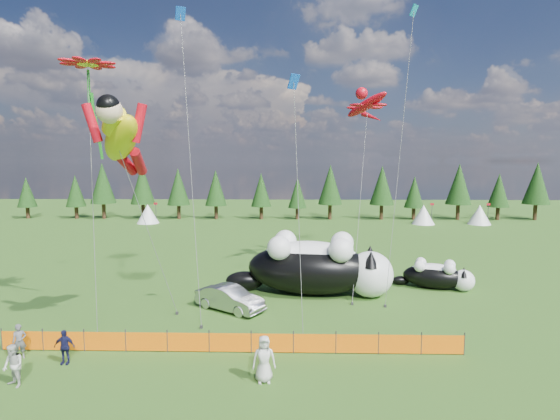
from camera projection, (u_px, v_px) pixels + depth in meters
ground at (238, 329)px, 23.70m from camera, size 160.00×160.00×0.00m
safety_fence at (230, 342)px, 20.67m from camera, size 22.06×0.06×1.10m
tree_line at (272, 194)px, 67.97m from camera, size 90.00×4.00×8.00m
festival_tents at (347, 214)px, 63.03m from camera, size 50.00×3.20×2.80m
cat_large at (317, 266)px, 29.69m from camera, size 11.50×5.27×4.16m
cat_small at (437, 275)px, 31.06m from camera, size 5.46×3.33×2.05m
car at (230, 298)px, 26.56m from camera, size 4.63×3.76×1.48m
spectator_a at (19, 341)px, 20.06m from camera, size 0.70×0.62×1.61m
spectator_b at (13, 366)px, 17.49m from camera, size 0.99×0.86×1.75m
spectator_c at (64, 347)px, 19.51m from camera, size 0.94×0.51×1.57m
spectator_e at (264, 359)px, 17.89m from camera, size 1.02×0.73×1.96m
superhero_kite at (121, 139)px, 21.72m from camera, size 6.24×6.36×12.59m
gecko_kite at (366, 105)px, 35.24m from camera, size 6.20×12.73×16.45m
flower_kite at (88, 67)px, 23.72m from camera, size 3.65×4.78×14.57m
diamond_kite_a at (181, 25)px, 27.53m from camera, size 2.84×6.39×19.61m
diamond_kite_b at (412, 26)px, 29.10m from camera, size 2.84×4.77×20.01m
diamond_kite_c at (294, 93)px, 21.51m from camera, size 1.04×2.40×13.72m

